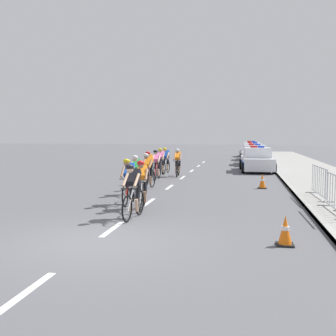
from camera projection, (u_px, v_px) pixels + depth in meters
The scene contains 22 objects.
ground_plane at pixel (95, 242), 8.79m from camera, with size 160.00×160.00×0.00m, color #56565B.
sidewalk_slab at pixel (320, 177), 21.23m from camera, with size 4.17×60.00×0.12m, color gray.
kerb_edge at pixel (281, 177), 21.59m from camera, with size 0.16×60.00×0.13m, color #9E9E99.
lane_markings_centre at pixel (177, 182), 19.77m from camera, with size 0.14×29.60×0.01m.
cyclist_lead at pixel (133, 190), 11.16m from camera, with size 0.44×1.72×1.56m.
cyclist_second at pixel (142, 184), 12.63m from camera, with size 0.46×1.72×1.56m.
cyclist_third at pixel (129, 181), 13.45m from camera, with size 0.42×1.72×1.56m.
cyclist_fourth at pixel (136, 174), 15.62m from camera, with size 0.45×1.72×1.56m.
cyclist_fifth at pixel (148, 170), 17.19m from camera, with size 0.45×1.72×1.56m.
cyclist_sixth at pixel (149, 167), 19.01m from camera, with size 0.43×1.72×1.56m.
cyclist_seventh at pixel (157, 164), 20.59m from camera, with size 0.42×1.72×1.56m.
cyclist_eighth at pixel (178, 162), 22.17m from camera, with size 0.43×1.72×1.56m.
cyclist_ninth at pixel (166, 160), 23.81m from camera, with size 0.43×1.72×1.56m.
cyclist_tenth at pixel (161, 161), 22.79m from camera, with size 0.42×1.72×1.56m.
police_car_nearest at pixel (257, 160), 25.27m from camera, with size 2.17×4.49×1.59m.
police_car_second at pixel (254, 156), 30.65m from camera, with size 2.13×4.47×1.59m.
police_car_third at pixel (252, 152), 36.34m from camera, with size 2.10×4.45×1.59m.
police_car_furthest at pixel (251, 150), 41.98m from camera, with size 2.32×4.55×1.59m.
crowd_barrier_front at pixel (335, 194), 11.44m from camera, with size 0.57×2.32×1.07m.
crowd_barrier_middle at pixel (319, 182), 14.19m from camera, with size 0.57×2.32×1.07m.
traffic_cone_near at pixel (262, 181), 17.35m from camera, with size 0.36×0.36×0.64m.
traffic_cone_mid at pixel (285, 231), 8.49m from camera, with size 0.36×0.36×0.64m.
Camera 1 is at (3.11, -8.20, 2.34)m, focal length 43.55 mm.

